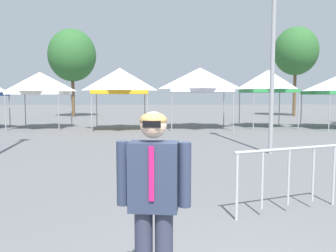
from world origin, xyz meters
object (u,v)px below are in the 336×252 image
(tree_behind_tents_left, at_px, (296,51))
(tree_behind_tents_right, at_px, (72,55))
(person_foreground, at_px, (154,197))
(canopy_tent_center, at_px, (268,81))
(canopy_tent_behind_left, at_px, (40,83))
(canopy_tent_right_of_center, at_px, (120,81))
(canopy_tent_far_right, at_px, (200,80))
(crowd_barrier_mid_lot, at_px, (289,167))

(tree_behind_tents_left, height_order, tree_behind_tents_right, tree_behind_tents_left)
(person_foreground, bearing_deg, canopy_tent_center, 67.51)
(canopy_tent_behind_left, relative_size, canopy_tent_right_of_center, 0.95)
(person_foreground, xyz_separation_m, tree_behind_tents_right, (-6.73, 28.71, 4.47))
(canopy_tent_center, xyz_separation_m, tree_behind_tents_right, (-13.96, 11.25, 2.73))
(canopy_tent_right_of_center, relative_size, tree_behind_tents_right, 0.44)
(canopy_tent_behind_left, height_order, canopy_tent_center, canopy_tent_center)
(canopy_tent_far_right, relative_size, tree_behind_tents_left, 0.45)
(canopy_tent_center, bearing_deg, canopy_tent_far_right, -174.37)
(canopy_tent_center, bearing_deg, tree_behind_tents_left, 59.41)
(canopy_tent_center, height_order, crowd_barrier_mid_lot, canopy_tent_center)
(canopy_tent_right_of_center, distance_m, tree_behind_tents_left, 19.55)
(canopy_tent_far_right, bearing_deg, person_foreground, -100.12)
(tree_behind_tents_left, bearing_deg, canopy_tent_center, -120.59)
(crowd_barrier_mid_lot, bearing_deg, canopy_tent_right_of_center, 105.26)
(canopy_tent_behind_left, height_order, person_foreground, canopy_tent_behind_left)
(canopy_tent_far_right, height_order, tree_behind_tents_right, tree_behind_tents_right)
(canopy_tent_right_of_center, distance_m, tree_behind_tents_right, 13.64)
(tree_behind_tents_left, bearing_deg, canopy_tent_far_right, -133.28)
(tree_behind_tents_left, bearing_deg, canopy_tent_behind_left, -151.63)
(canopy_tent_right_of_center, xyz_separation_m, canopy_tent_far_right, (4.59, 0.65, 0.10))
(person_foreground, bearing_deg, tree_behind_tents_right, 103.18)
(canopy_tent_behind_left, xyz_separation_m, person_foreground, (6.26, -17.56, -1.59))
(canopy_tent_far_right, relative_size, person_foreground, 2.09)
(canopy_tent_far_right, height_order, person_foreground, canopy_tent_far_right)
(canopy_tent_right_of_center, xyz_separation_m, person_foreground, (1.55, -16.41, -1.69))
(canopy_tent_behind_left, height_order, canopy_tent_far_right, canopy_tent_far_right)
(tree_behind_tents_right, relative_size, crowd_barrier_mid_lot, 3.91)
(canopy_tent_behind_left, relative_size, canopy_tent_center, 0.95)
(canopy_tent_right_of_center, relative_size, canopy_tent_far_right, 0.93)
(canopy_tent_right_of_center, bearing_deg, canopy_tent_center, 6.87)
(canopy_tent_right_of_center, height_order, canopy_tent_center, canopy_tent_center)
(canopy_tent_far_right, distance_m, tree_behind_tents_left, 15.76)
(person_foreground, xyz_separation_m, crowd_barrier_mid_lot, (2.26, 2.47, -0.28))
(canopy_tent_behind_left, xyz_separation_m, tree_behind_tents_left, (19.89, 10.74, 3.35))
(canopy_tent_far_right, bearing_deg, tree_behind_tents_right, 129.96)
(canopy_tent_behind_left, bearing_deg, crowd_barrier_mid_lot, -60.57)
(canopy_tent_right_of_center, xyz_separation_m, tree_behind_tents_left, (15.18, 11.89, 3.26))
(canopy_tent_behind_left, distance_m, tree_behind_tents_left, 22.85)
(person_foreground, height_order, tree_behind_tents_right, tree_behind_tents_right)
(person_foreground, relative_size, tree_behind_tents_right, 0.23)
(tree_behind_tents_left, bearing_deg, person_foreground, -115.72)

